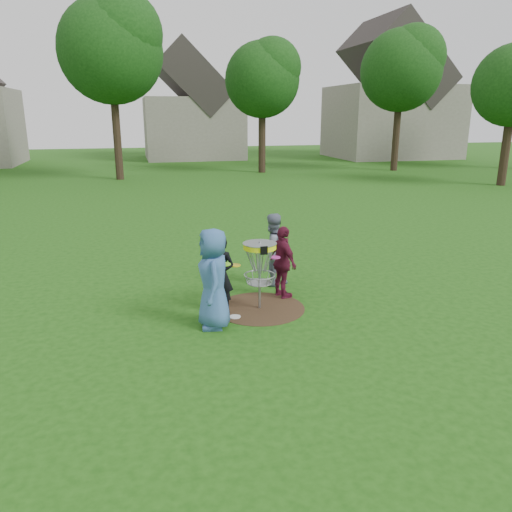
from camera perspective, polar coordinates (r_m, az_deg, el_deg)
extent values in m
plane|color=#19470F|center=(9.99, 0.41, -5.98)|extent=(100.00, 100.00, 0.00)
cylinder|color=#47331E|center=(9.99, 0.41, -5.96)|extent=(1.80, 1.80, 0.01)
imported|color=#365F96|center=(8.89, -4.89, -2.60)|extent=(0.64, 0.93, 1.83)
imported|color=black|center=(9.59, -4.04, -2.16)|extent=(0.66, 0.63, 1.52)
imported|color=slate|center=(11.11, 1.84, 0.74)|extent=(0.96, 0.86, 1.63)
imported|color=#5A142B|center=(10.36, 3.08, -0.73)|extent=(0.61, 0.96, 1.53)
cylinder|color=silver|center=(9.57, -2.42, -6.97)|extent=(0.22, 0.22, 0.02)
cylinder|color=#9EA0A5|center=(9.75, 0.42, -2.22)|extent=(0.05, 0.05, 1.38)
cylinder|color=#F6FF0D|center=(9.59, 0.43, 1.13)|extent=(0.64, 0.64, 0.10)
cylinder|color=#9EA0A5|center=(9.57, 0.43, 1.45)|extent=(0.66, 0.66, 0.01)
cube|color=black|center=(9.28, 0.92, 0.63)|extent=(0.14, 0.02, 0.16)
torus|color=#9EA0A5|center=(9.75, 0.42, -2.17)|extent=(0.62, 0.62, 0.02)
torus|color=#9EA0A5|center=(9.80, 0.42, -3.06)|extent=(0.50, 0.50, 0.02)
cylinder|color=#9EA0A5|center=(9.81, 0.42, -3.11)|extent=(0.44, 0.44, 0.01)
cylinder|color=#73DA18|center=(9.00, -3.59, -0.94)|extent=(0.22, 0.22, 0.02)
cylinder|color=yellow|center=(9.58, -2.41, -1.06)|extent=(0.22, 0.22, 0.02)
cylinder|color=#FD4271|center=(10.80, 1.61, 1.30)|extent=(0.22, 0.22, 0.02)
cylinder|color=#DC3AAD|center=(10.08, 2.20, -0.16)|extent=(0.22, 0.22, 0.02)
cylinder|color=#38281C|center=(30.52, -15.57, 12.75)|extent=(0.46, 0.46, 4.62)
sphere|color=#164211|center=(30.66, -16.27, 21.59)|extent=(5.72, 5.72, 5.72)
cylinder|color=#38281C|center=(33.09, 0.69, 12.79)|extent=(0.46, 0.46, 3.78)
sphere|color=#164211|center=(33.10, 0.71, 19.50)|extent=(4.68, 4.68, 4.68)
cylinder|color=#38281C|center=(35.51, 15.69, 12.78)|extent=(0.46, 0.46, 4.20)
sphere|color=#164211|center=(35.58, 16.24, 19.69)|extent=(5.20, 5.20, 5.20)
cylinder|color=#38281C|center=(30.07, 26.56, 10.43)|extent=(0.46, 0.46, 3.36)
cube|color=gray|center=(44.31, -7.22, 14.27)|extent=(8.00, 7.00, 5.00)
cube|color=#2D2826|center=(44.38, -7.41, 19.36)|extent=(6.11, 7.14, 6.11)
cube|color=gray|center=(46.65, 15.18, 14.56)|extent=(10.00, 8.00, 6.00)
cube|color=#2D2826|center=(46.82, 15.64, 20.42)|extent=(7.64, 8.16, 7.64)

